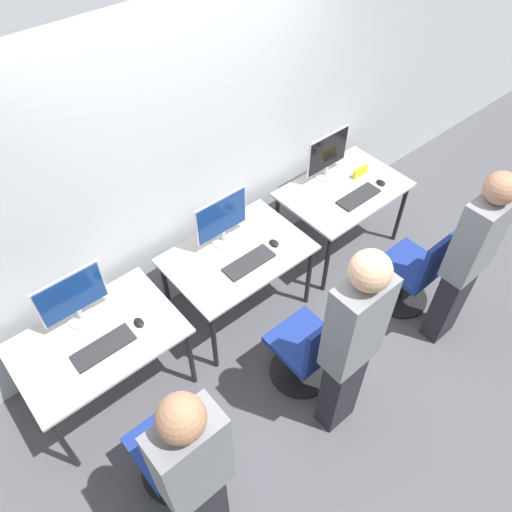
% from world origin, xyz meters
% --- Properties ---
extents(ground_plane, '(20.00, 20.00, 0.00)m').
position_xyz_m(ground_plane, '(0.00, 0.00, 0.00)').
color(ground_plane, '#4C4C51').
extents(wall_back, '(12.00, 0.05, 2.80)m').
position_xyz_m(wall_back, '(0.00, 0.87, 1.40)').
color(wall_back, '#B7BCC1').
rests_on(wall_back, ground_plane).
extents(desk_left, '(1.09, 0.74, 0.71)m').
position_xyz_m(desk_left, '(-1.21, 0.37, 0.63)').
color(desk_left, '#BCB7AD').
rests_on(desk_left, ground_plane).
extents(monitor_left, '(0.46, 0.19, 0.43)m').
position_xyz_m(monitor_left, '(-1.21, 0.59, 0.93)').
color(monitor_left, '#B2B2B7').
rests_on(monitor_left, desk_left).
extents(keyboard_left, '(0.41, 0.16, 0.02)m').
position_xyz_m(keyboard_left, '(-1.21, 0.27, 0.72)').
color(keyboard_left, '#262628').
rests_on(keyboard_left, desk_left).
extents(mouse_left, '(0.06, 0.09, 0.03)m').
position_xyz_m(mouse_left, '(-0.93, 0.29, 0.72)').
color(mouse_left, black).
rests_on(mouse_left, desk_left).
extents(office_chair_left, '(0.48, 0.48, 0.89)m').
position_xyz_m(office_chair_left, '(-1.20, -0.48, 0.37)').
color(office_chair_left, black).
rests_on(office_chair_left, ground_plane).
extents(person_left, '(0.36, 0.22, 1.67)m').
position_xyz_m(person_left, '(-1.25, -0.84, 0.92)').
color(person_left, '#232328').
rests_on(person_left, ground_plane).
extents(desk_center, '(1.09, 0.74, 0.71)m').
position_xyz_m(desk_center, '(0.00, 0.37, 0.63)').
color(desk_center, '#BCB7AD').
rests_on(desk_center, ground_plane).
extents(monitor_center, '(0.46, 0.19, 0.43)m').
position_xyz_m(monitor_center, '(0.00, 0.55, 0.93)').
color(monitor_center, '#B2B2B7').
rests_on(monitor_center, desk_center).
extents(keyboard_center, '(0.41, 0.16, 0.02)m').
position_xyz_m(keyboard_center, '(0.00, 0.23, 0.72)').
color(keyboard_center, '#262628').
rests_on(keyboard_center, desk_center).
extents(mouse_center, '(0.06, 0.09, 0.03)m').
position_xyz_m(mouse_center, '(0.28, 0.26, 0.72)').
color(mouse_center, black).
rests_on(mouse_center, desk_center).
extents(office_chair_center, '(0.48, 0.48, 0.89)m').
position_xyz_m(office_chair_center, '(-0.03, -0.48, 0.37)').
color(office_chair_center, black).
rests_on(office_chair_center, ground_plane).
extents(person_center, '(0.36, 0.23, 1.74)m').
position_xyz_m(person_center, '(-0.09, -0.85, 0.96)').
color(person_center, '#232328').
rests_on(person_center, ground_plane).
extents(desk_right, '(1.09, 0.74, 0.71)m').
position_xyz_m(desk_right, '(1.21, 0.37, 0.63)').
color(desk_right, '#BCB7AD').
rests_on(desk_right, ground_plane).
extents(monitor_right, '(0.46, 0.19, 0.43)m').
position_xyz_m(monitor_right, '(1.21, 0.61, 0.93)').
color(monitor_right, '#B2B2B7').
rests_on(monitor_right, desk_right).
extents(keyboard_right, '(0.41, 0.16, 0.02)m').
position_xyz_m(keyboard_right, '(1.21, 0.21, 0.72)').
color(keyboard_right, '#262628').
rests_on(keyboard_right, desk_right).
extents(mouse_right, '(0.06, 0.09, 0.03)m').
position_xyz_m(mouse_right, '(1.50, 0.20, 0.72)').
color(mouse_right, black).
rests_on(mouse_right, desk_right).
extents(office_chair_right, '(0.48, 0.48, 0.89)m').
position_xyz_m(office_chair_right, '(1.16, -0.51, 0.37)').
color(office_chair_right, black).
rests_on(office_chair_right, ground_plane).
extents(person_right, '(0.36, 0.22, 1.65)m').
position_xyz_m(person_right, '(1.12, -0.88, 0.90)').
color(person_right, '#232328').
rests_on(person_right, ground_plane).
extents(placard_right, '(0.16, 0.03, 0.08)m').
position_xyz_m(placard_right, '(1.45, 0.41, 0.75)').
color(placard_right, yellow).
rests_on(placard_right, desk_right).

